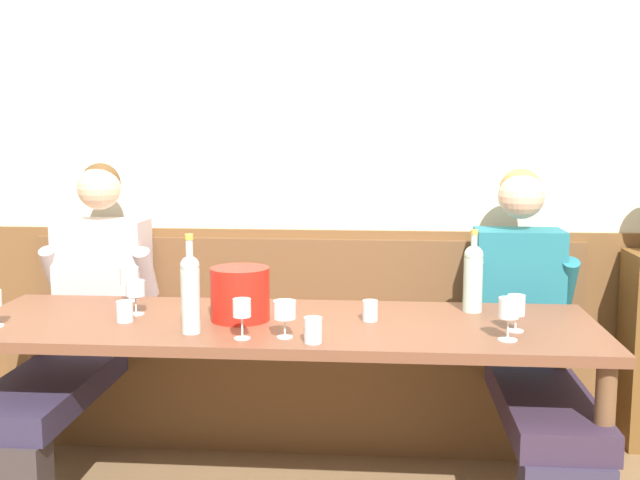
{
  "coord_description": "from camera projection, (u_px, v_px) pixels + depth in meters",
  "views": [
    {
      "loc": [
        0.39,
        -2.72,
        1.47
      ],
      "look_at": [
        0.12,
        0.45,
        1.02
      ],
      "focal_mm": 43.06,
      "sensor_mm": 36.0,
      "label": 1
    }
  ],
  "objects": [
    {
      "name": "room_wall_back",
      "position": [
        306.0,
        145.0,
        3.8
      ],
      "size": [
        6.8,
        0.08,
        2.8
      ],
      "primitive_type": "cube",
      "color": "beige",
      "rests_on": "ground"
    },
    {
      "name": "wood_wainscot_panel",
      "position": [
        305.0,
        326.0,
        3.88
      ],
      "size": [
        6.8,
        0.03,
        0.98
      ],
      "primitive_type": "cube",
      "color": "brown",
      "rests_on": "ground"
    },
    {
      "name": "wall_bench",
      "position": [
        301.0,
        379.0,
        3.7
      ],
      "size": [
        2.72,
        0.42,
        0.94
      ],
      "color": "brown",
      "rests_on": "ground"
    },
    {
      "name": "dining_table",
      "position": [
        282.0,
        341.0,
        2.97
      ],
      "size": [
        2.42,
        0.77,
        0.74
      ],
      "color": "brown",
      "rests_on": "ground"
    },
    {
      "name": "person_center_right_seat",
      "position": [
        78.0,
        321.0,
        3.4
      ],
      "size": [
        0.53,
        1.23,
        1.32
      ],
      "color": "#362D2E",
      "rests_on": "ground"
    },
    {
      "name": "person_right_seat",
      "position": [
        529.0,
        328.0,
        3.24
      ],
      "size": [
        0.5,
        1.24,
        1.3
      ],
      "color": "#322C42",
      "rests_on": "ground"
    },
    {
      "name": "ice_bucket",
      "position": [
        240.0,
        294.0,
        2.96
      ],
      "size": [
        0.23,
        0.23,
        0.21
      ],
      "primitive_type": "cylinder",
      "color": "red",
      "rests_on": "dining_table"
    },
    {
      "name": "wine_bottle_clear_water",
      "position": [
        190.0,
        291.0,
        2.76
      ],
      "size": [
        0.07,
        0.07,
        0.36
      ],
      "color": "#B7C6C0",
      "rests_on": "dining_table"
    },
    {
      "name": "wine_bottle_amber_mid",
      "position": [
        473.0,
        276.0,
        3.09
      ],
      "size": [
        0.08,
        0.08,
        0.34
      ],
      "color": "#ABCABB",
      "rests_on": "dining_table"
    },
    {
      "name": "wine_glass_near_bucket",
      "position": [
        285.0,
        312.0,
        2.71
      ],
      "size": [
        0.08,
        0.08,
        0.13
      ],
      "color": "silver",
      "rests_on": "dining_table"
    },
    {
      "name": "wine_glass_right_end",
      "position": [
        129.0,
        277.0,
        3.29
      ],
      "size": [
        0.08,
        0.08,
        0.15
      ],
      "color": "silver",
      "rests_on": "dining_table"
    },
    {
      "name": "wine_glass_left_end",
      "position": [
        242.0,
        309.0,
        2.69
      ],
      "size": [
        0.06,
        0.06,
        0.14
      ],
      "color": "silver",
      "rests_on": "dining_table"
    },
    {
      "name": "wine_glass_center_front",
      "position": [
        135.0,
        290.0,
        3.05
      ],
      "size": [
        0.08,
        0.08,
        0.14
      ],
      "color": "silver",
      "rests_on": "dining_table"
    },
    {
      "name": "wine_glass_mid_right",
      "position": [
        516.0,
        306.0,
        2.8
      ],
      "size": [
        0.06,
        0.06,
        0.14
      ],
      "color": "silver",
      "rests_on": "dining_table"
    },
    {
      "name": "wine_glass_by_bottle",
      "position": [
        509.0,
        311.0,
        2.67
      ],
      "size": [
        0.07,
        0.07,
        0.15
      ],
      "color": "silver",
      "rests_on": "dining_table"
    },
    {
      "name": "water_tumbler_center",
      "position": [
        125.0,
        311.0,
        2.94
      ],
      "size": [
        0.06,
        0.06,
        0.08
      ],
      "primitive_type": "cylinder",
      "color": "silver",
      "rests_on": "dining_table"
    },
    {
      "name": "water_tumbler_right",
      "position": [
        313.0,
        330.0,
        2.65
      ],
      "size": [
        0.06,
        0.06,
        0.09
      ],
      "primitive_type": "cylinder",
      "color": "silver",
      "rests_on": "dining_table"
    },
    {
      "name": "water_tumbler_left",
      "position": [
        370.0,
        311.0,
        2.96
      ],
      "size": [
        0.06,
        0.06,
        0.08
      ],
      "primitive_type": "cylinder",
      "color": "silver",
      "rests_on": "dining_table"
    }
  ]
}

